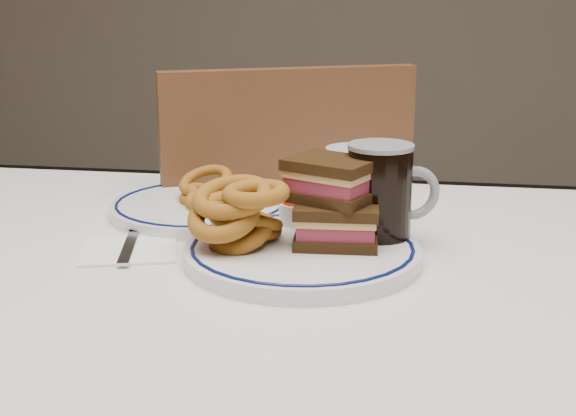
# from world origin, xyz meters

# --- Properties ---
(dining_table) EXTENTS (1.27, 0.87, 0.75)m
(dining_table) POSITION_xyz_m (0.00, 0.00, 0.64)
(dining_table) COLOR silver
(dining_table) RESTS_ON floor
(chair_far) EXTENTS (0.58, 0.58, 0.96)m
(chair_far) POSITION_xyz_m (-0.04, 0.48, 0.52)
(chair_far) COLOR #472A16
(chair_far) RESTS_ON floor
(main_plate) EXTENTS (0.30, 0.30, 0.02)m
(main_plate) POSITION_xyz_m (0.09, 0.00, 0.76)
(main_plate) COLOR white
(main_plate) RESTS_ON dining_table
(reuben_sandwich) EXTENTS (0.13, 0.12, 0.11)m
(reuben_sandwich) POSITION_xyz_m (0.12, 0.02, 0.82)
(reuben_sandwich) COLOR black
(reuben_sandwich) RESTS_ON main_plate
(onion_rings_main) EXTENTS (0.15, 0.15, 0.11)m
(onion_rings_main) POSITION_xyz_m (0.00, -0.00, 0.81)
(onion_rings_main) COLOR brown
(onion_rings_main) RESTS_ON main_plate
(ketchup_ramekin) EXTENTS (0.05, 0.05, 0.03)m
(ketchup_ramekin) POSITION_xyz_m (0.06, 0.10, 0.79)
(ketchup_ramekin) COLOR silver
(ketchup_ramekin) RESTS_ON main_plate
(beer_mug) EXTENTS (0.12, 0.09, 0.14)m
(beer_mug) POSITION_xyz_m (0.18, 0.06, 0.82)
(beer_mug) COLOR black
(beer_mug) RESTS_ON dining_table
(water_glass) EXTENTS (0.08, 0.08, 0.12)m
(water_glass) POSITION_xyz_m (0.14, 0.13, 0.81)
(water_glass) COLOR #ADC7DF
(water_glass) RESTS_ON dining_table
(far_plate) EXTENTS (0.27, 0.27, 0.02)m
(far_plate) POSITION_xyz_m (-0.10, 0.19, 0.76)
(far_plate) COLOR white
(far_plate) RESTS_ON dining_table
(onion_rings_far) EXTENTS (0.10, 0.12, 0.06)m
(onion_rings_far) POSITION_xyz_m (-0.09, 0.19, 0.79)
(onion_rings_far) COLOR brown
(onion_rings_far) RESTS_ON far_plate
(napkin_fork) EXTENTS (0.15, 0.17, 0.01)m
(napkin_fork) POSITION_xyz_m (-0.15, 0.01, 0.75)
(napkin_fork) COLOR white
(napkin_fork) RESTS_ON dining_table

